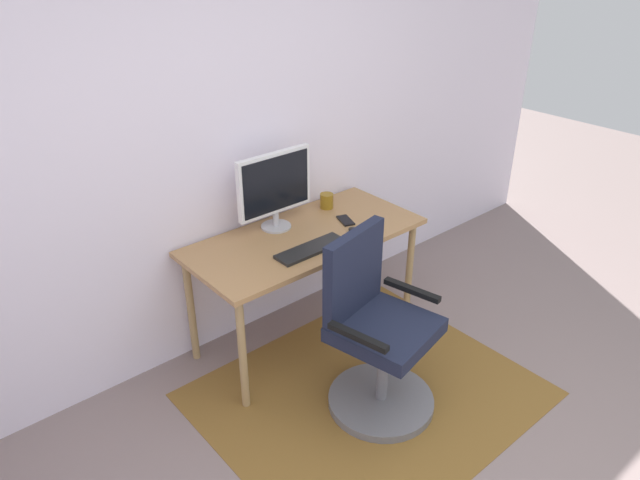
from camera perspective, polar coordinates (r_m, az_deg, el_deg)
name	(u,v)px	position (r m, az deg, el deg)	size (l,w,h in m)	color
wall_back	(221,133)	(3.39, -9.53, 10.09)	(6.00, 0.10, 2.60)	white
area_rug	(368,394)	(3.44, 4.61, -14.54)	(1.73, 1.46, 0.01)	brown
desk	(305,246)	(3.49, -1.42, -0.56)	(1.41, 0.65, 0.73)	#A67A4A
monitor	(275,186)	(3.44, -4.38, 5.20)	(0.50, 0.18, 0.47)	#B2B2B7
keyboard	(311,249)	(3.28, -0.86, -0.86)	(0.43, 0.13, 0.02)	black
computer_mouse	(355,231)	(3.46, 3.43, 0.87)	(0.06, 0.10, 0.03)	black
coffee_cup	(327,201)	(3.77, 0.64, 3.78)	(0.08, 0.08, 0.09)	#886217
cell_phone	(346,220)	(3.61, 2.47, 1.90)	(0.07, 0.14, 0.01)	black
office_chair	(376,342)	(3.15, 5.40, -9.73)	(0.60, 0.58, 1.00)	slate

